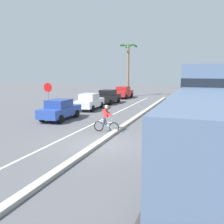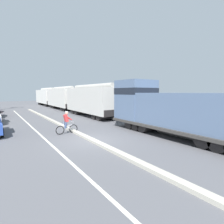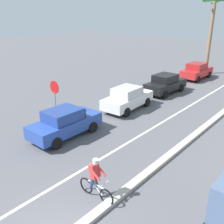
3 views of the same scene
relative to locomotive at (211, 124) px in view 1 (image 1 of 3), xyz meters
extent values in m
plane|color=#56565B|center=(-5.48, 1.83, -1.80)|extent=(120.00, 120.00, 0.00)
cube|color=#B2AD9E|center=(-5.48, 7.83, -1.72)|extent=(0.36, 36.00, 0.16)
cube|color=silver|center=(-7.88, 7.83, -1.79)|extent=(0.14, 36.00, 0.01)
cube|color=slate|center=(0.00, -1.44, 0.10)|extent=(2.70, 9.86, 2.40)
cube|color=slate|center=(0.00, 3.56, 0.65)|extent=(2.80, 2.80, 3.50)
cube|color=black|center=(0.00, 3.56, 1.44)|extent=(2.83, 2.83, 0.56)
cube|color=#383533|center=(0.00, -0.84, -1.10)|extent=(3.10, 11.60, 0.20)
cylinder|color=#4C4947|center=(0.00, -0.84, -1.25)|extent=(1.10, 3.00, 1.10)
cylinder|color=black|center=(0.00, 3.15, -1.30)|extent=(2.40, 1.00, 1.00)
cylinder|color=black|center=(0.00, 2.35, -1.30)|extent=(2.40, 1.00, 1.00)
cylinder|color=black|center=(0.00, 1.55, -1.30)|extent=(2.40, 1.00, 1.00)
cylinder|color=black|center=(0.00, -3.23, -1.30)|extent=(2.40, 1.00, 1.00)
cylinder|color=black|center=(0.00, -4.03, -1.30)|extent=(2.40, 1.00, 1.00)
cylinder|color=black|center=(0.00, -4.83, -1.30)|extent=(2.40, 1.00, 1.00)
cube|color=beige|center=(0.00, 12.16, 0.35)|extent=(2.90, 10.40, 3.10)
cylinder|color=#A19F99|center=(0.00, 12.16, 2.08)|extent=(0.60, 9.88, 0.60)
cube|color=black|center=(0.00, 17.41, -0.85)|extent=(2.61, 0.10, 0.70)
cube|color=black|center=(0.00, 6.91, -0.85)|extent=(2.61, 0.10, 0.70)
cylinder|color=black|center=(0.00, 15.93, -1.35)|extent=(2.46, 0.90, 0.90)
cylinder|color=black|center=(0.00, 14.83, -1.35)|extent=(2.46, 0.90, 0.90)
cylinder|color=black|center=(0.00, 9.48, -1.35)|extent=(2.46, 0.90, 0.90)
cylinder|color=black|center=(0.00, 8.38, -1.35)|extent=(2.46, 0.90, 0.90)
cube|color=beige|center=(0.00, 23.76, 0.35)|extent=(2.90, 10.40, 3.10)
cylinder|color=#A8A69F|center=(0.00, 23.76, 2.08)|extent=(0.60, 9.88, 0.60)
cube|color=black|center=(0.00, 29.01, -0.85)|extent=(2.61, 0.10, 0.70)
cube|color=black|center=(0.00, 18.51, -0.85)|extent=(2.61, 0.10, 0.70)
cylinder|color=black|center=(0.00, 27.53, -1.35)|extent=(2.46, 0.90, 0.90)
cylinder|color=black|center=(0.00, 26.43, -1.35)|extent=(2.46, 0.90, 0.90)
cylinder|color=black|center=(0.00, 21.08, -1.35)|extent=(2.46, 0.90, 0.90)
cylinder|color=black|center=(0.00, 19.98, -1.35)|extent=(2.46, 0.90, 0.90)
cube|color=silver|center=(0.00, 35.36, 0.35)|extent=(2.90, 10.40, 3.10)
cylinder|color=#B1AFA8|center=(0.00, 35.36, 2.08)|extent=(0.60, 9.88, 0.60)
cube|color=black|center=(0.00, 40.61, -0.85)|extent=(2.61, 0.10, 0.70)
cube|color=black|center=(0.00, 30.11, -0.85)|extent=(2.61, 0.10, 0.70)
cylinder|color=black|center=(0.00, 39.13, -1.35)|extent=(2.46, 0.90, 0.90)
cylinder|color=black|center=(0.00, 38.03, -1.35)|extent=(2.46, 0.90, 0.90)
cylinder|color=black|center=(0.00, 32.68, -1.35)|extent=(2.46, 0.90, 0.90)
cylinder|color=black|center=(0.00, 31.58, -1.35)|extent=(2.46, 0.90, 0.90)
cube|color=#28479E|center=(-11.05, 7.19, -1.13)|extent=(1.72, 4.21, 0.70)
cube|color=navy|center=(-11.05, 7.04, -0.48)|extent=(1.51, 1.91, 0.60)
cube|color=#1E232D|center=(-11.05, 8.04, -0.53)|extent=(1.43, 0.13, 0.51)
cylinder|color=black|center=(-11.85, 8.49, -1.48)|extent=(0.22, 0.64, 0.64)
cylinder|color=black|center=(-10.24, 8.48, -1.48)|extent=(0.22, 0.64, 0.64)
cylinder|color=black|center=(-11.86, 5.89, -1.48)|extent=(0.22, 0.64, 0.64)
cylinder|color=black|center=(-10.25, 5.88, -1.48)|extent=(0.22, 0.64, 0.64)
cube|color=silver|center=(-11.04, 12.89, -1.13)|extent=(1.88, 4.27, 0.70)
cube|color=beige|center=(-11.03, 12.74, -0.48)|extent=(1.58, 1.96, 0.60)
cube|color=#1E232D|center=(-11.07, 13.74, -0.53)|extent=(1.43, 0.18, 0.51)
cylinder|color=black|center=(-11.90, 14.16, -1.48)|extent=(0.25, 0.65, 0.64)
cylinder|color=black|center=(-10.29, 14.22, -1.48)|extent=(0.25, 0.65, 0.64)
cylinder|color=black|center=(-11.79, 11.55, -1.48)|extent=(0.25, 0.65, 0.64)
cylinder|color=black|center=(-10.18, 11.62, -1.48)|extent=(0.25, 0.65, 0.64)
cube|color=black|center=(-10.94, 18.03, -1.13)|extent=(1.88, 4.27, 0.70)
cube|color=black|center=(-10.94, 17.88, -0.48)|extent=(1.58, 1.96, 0.60)
cube|color=#1E232D|center=(-10.90, 18.87, -0.53)|extent=(1.43, 0.18, 0.51)
cylinder|color=black|center=(-11.69, 19.36, -1.48)|extent=(0.25, 0.65, 0.64)
cylinder|color=black|center=(-10.07, 19.29, -1.48)|extent=(0.25, 0.65, 0.64)
cylinder|color=black|center=(-11.80, 16.76, -1.48)|extent=(0.25, 0.65, 0.64)
cylinder|color=black|center=(-10.19, 16.69, -1.48)|extent=(0.25, 0.65, 0.64)
cube|color=red|center=(-11.02, 24.50, -1.13)|extent=(1.81, 4.24, 0.70)
cube|color=maroon|center=(-11.02, 24.35, -0.48)|extent=(1.55, 1.94, 0.60)
cube|color=#1E232D|center=(-11.00, 25.35, -0.53)|extent=(1.43, 0.16, 0.51)
cylinder|color=black|center=(-11.79, 25.82, -1.48)|extent=(0.24, 0.65, 0.64)
cylinder|color=black|center=(-10.18, 25.78, -1.48)|extent=(0.24, 0.65, 0.64)
cylinder|color=black|center=(-11.86, 23.22, -1.48)|extent=(0.24, 0.65, 0.64)
cylinder|color=black|center=(-10.24, 23.17, -1.48)|extent=(0.24, 0.65, 0.64)
torus|color=black|center=(-5.58, 4.48, -1.47)|extent=(0.66, 0.06, 0.66)
torus|color=black|center=(-6.63, 4.48, -1.47)|extent=(0.66, 0.06, 0.66)
cylinder|color=silver|center=(-6.11, 4.48, -1.17)|extent=(0.79, 0.05, 0.05)
cylinder|color=silver|center=(-6.01, 4.48, -1.35)|extent=(0.48, 0.05, 0.36)
cylinder|color=silver|center=(-6.33, 4.48, -1.02)|extent=(0.04, 0.04, 0.30)
cylinder|color=silver|center=(-5.66, 4.48, -0.92)|extent=(0.04, 0.48, 0.04)
cylinder|color=#38476B|center=(-6.23, 4.58, -1.12)|extent=(0.30, 0.14, 0.52)
cylinder|color=#38476B|center=(-6.23, 4.38, -1.12)|extent=(0.26, 0.14, 0.52)
cube|color=red|center=(-6.16, 4.48, -0.60)|extent=(0.33, 0.34, 0.57)
sphere|color=beige|center=(-6.09, 4.48, -0.21)|extent=(0.22, 0.22, 0.22)
cylinder|color=white|center=(-6.09, 4.48, -0.11)|extent=(0.22, 0.22, 0.05)
cylinder|color=red|center=(-5.96, 4.64, -0.60)|extent=(0.46, 0.09, 0.36)
cylinder|color=red|center=(-5.96, 4.32, -0.60)|extent=(0.46, 0.09, 0.36)
cylinder|color=gray|center=(-12.38, 7.62, -0.70)|extent=(0.07, 0.07, 2.20)
cylinder|color=red|center=(-12.38, 7.64, 0.70)|extent=(0.76, 0.03, 0.76)
cylinder|color=white|center=(-12.38, 7.65, 0.70)|extent=(0.48, 0.02, 0.48)
cylinder|color=#846647|center=(-11.18, 27.35, 1.94)|extent=(0.36, 0.36, 7.47)
cone|color=#2D7033|center=(-10.30, 27.20, 5.72)|extent=(0.62, 1.86, 0.58)
cone|color=#2D7033|center=(-11.02, 28.24, 5.72)|extent=(1.85, 0.64, 0.72)
cone|color=#2D7033|center=(-11.88, 27.92, 5.72)|extent=(1.40, 1.60, 0.38)
cone|color=#2D7033|center=(-12.00, 26.96, 5.72)|extent=(1.07, 1.78, 0.42)
cone|color=#2D7033|center=(-11.06, 26.46, 5.72)|extent=(1.84, 0.57, 0.41)
camera|label=1|loc=(-0.36, -10.82, 2.11)|focal=42.00mm
camera|label=2|loc=(-10.56, -8.25, 1.35)|focal=28.00mm
camera|label=3|loc=(-0.42, -1.24, 4.89)|focal=42.00mm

